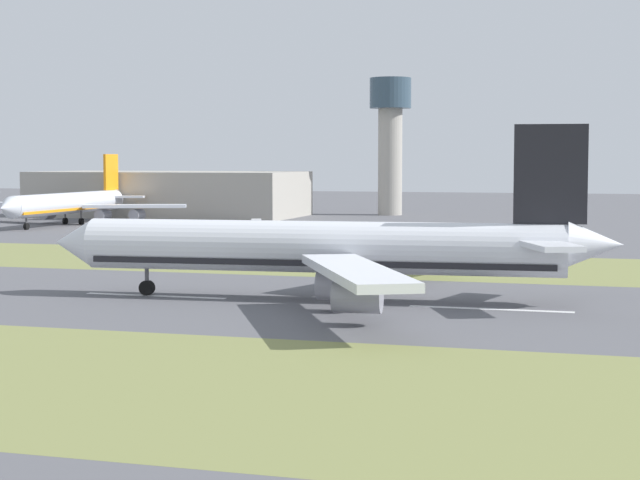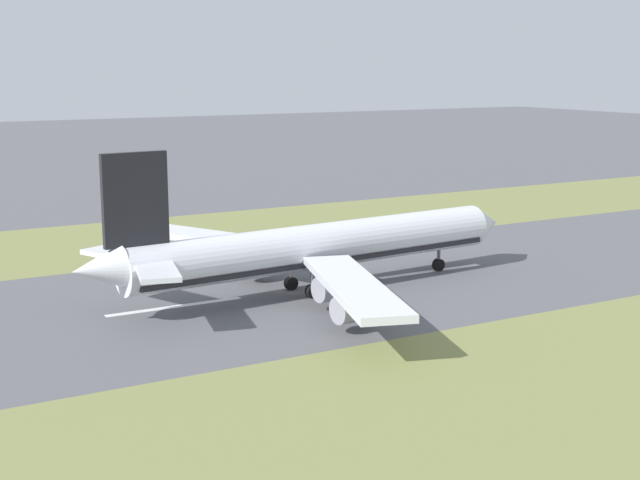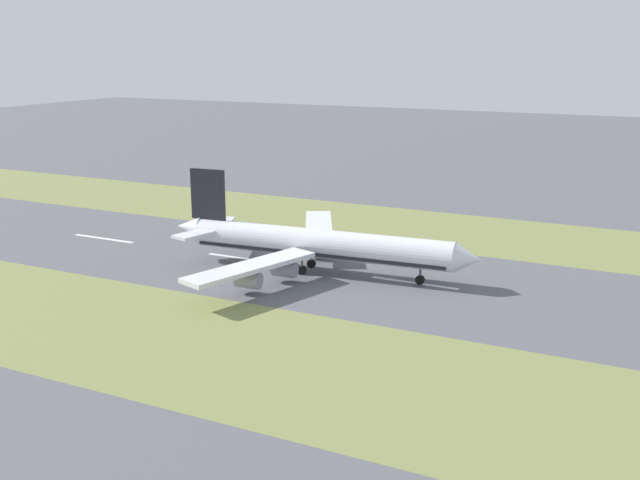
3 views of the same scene
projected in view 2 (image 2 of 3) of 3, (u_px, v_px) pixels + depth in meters
name	position (u px, v px, depth m)	size (l,w,h in m)	color
ground_plane	(290.00, 291.00, 120.57)	(800.00, 800.00, 0.00)	#56565B
grass_median_west	(173.00, 236.00, 158.99)	(40.00, 600.00, 0.01)	olive
grass_median_east	(515.00, 396.00, 82.15)	(40.00, 600.00, 0.01)	olive
centreline_dash_mid	(175.00, 307.00, 112.65)	(1.20, 18.00, 0.01)	silver
centreline_dash_far	(431.00, 271.00, 131.99)	(1.20, 18.00, 0.01)	silver
airplane_main_jet	(308.00, 249.00, 118.43)	(63.93, 67.22, 20.20)	silver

